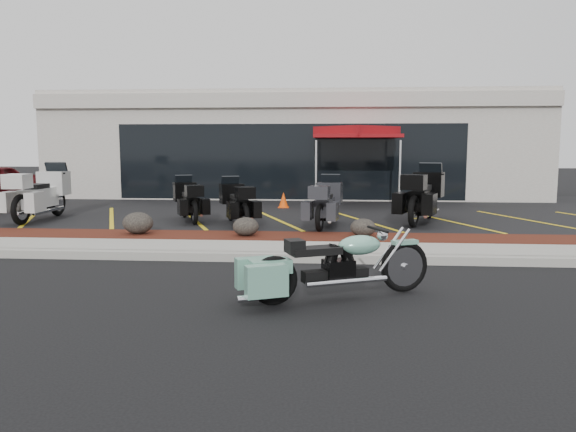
# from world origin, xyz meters

# --- Properties ---
(ground) EXTENTS (90.00, 90.00, 0.00)m
(ground) POSITION_xyz_m (0.00, 0.00, 0.00)
(ground) COLOR black
(ground) RESTS_ON ground
(curb) EXTENTS (24.00, 0.25, 0.15)m
(curb) POSITION_xyz_m (0.00, 0.90, 0.07)
(curb) COLOR gray
(curb) RESTS_ON ground
(sidewalk) EXTENTS (24.00, 1.20, 0.15)m
(sidewalk) POSITION_xyz_m (0.00, 1.60, 0.07)
(sidewalk) COLOR gray
(sidewalk) RESTS_ON ground
(mulch_bed) EXTENTS (24.00, 1.20, 0.16)m
(mulch_bed) POSITION_xyz_m (0.00, 2.80, 0.08)
(mulch_bed) COLOR #3C190D
(mulch_bed) RESTS_ON ground
(upper_lot) EXTENTS (26.00, 9.60, 0.15)m
(upper_lot) POSITION_xyz_m (0.00, 8.20, 0.07)
(upper_lot) COLOR black
(upper_lot) RESTS_ON ground
(dealership_building) EXTENTS (18.00, 8.16, 4.00)m
(dealership_building) POSITION_xyz_m (0.00, 14.47, 2.01)
(dealership_building) COLOR #A39E94
(dealership_building) RESTS_ON ground
(boulder_left) EXTENTS (0.66, 0.55, 0.47)m
(boulder_left) POSITION_xyz_m (-2.69, 2.82, 0.39)
(boulder_left) COLOR black
(boulder_left) RESTS_ON mulch_bed
(boulder_mid) EXTENTS (0.55, 0.46, 0.39)m
(boulder_mid) POSITION_xyz_m (-0.32, 2.73, 0.36)
(boulder_mid) COLOR black
(boulder_mid) RESTS_ON mulch_bed
(boulder_right) EXTENTS (0.53, 0.45, 0.38)m
(boulder_right) POSITION_xyz_m (2.14, 2.82, 0.35)
(boulder_right) COLOR black
(boulder_right) RESTS_ON mulch_bed
(hero_cruiser) EXTENTS (2.77, 1.73, 0.96)m
(hero_cruiser) POSITION_xyz_m (2.51, -1.09, 0.48)
(hero_cruiser) COLOR #76B89E
(hero_cruiser) RESTS_ON ground
(touring_white) EXTENTS (0.97, 2.52, 1.46)m
(touring_white) POSITION_xyz_m (-5.96, 5.76, 0.88)
(touring_white) COLOR silver
(touring_white) RESTS_ON upper_lot
(touring_black_front) EXTENTS (1.49, 2.10, 1.14)m
(touring_black_front) POSITION_xyz_m (-2.42, 5.65, 0.72)
(touring_black_front) COLOR black
(touring_black_front) RESTS_ON upper_lot
(touring_black_mid) EXTENTS (1.47, 2.11, 1.15)m
(touring_black_mid) POSITION_xyz_m (-1.08, 5.12, 0.72)
(touring_black_mid) COLOR black
(touring_black_mid) RESTS_ON upper_lot
(touring_grey) EXTENTS (1.11, 2.18, 1.21)m
(touring_grey) POSITION_xyz_m (1.45, 4.97, 0.76)
(touring_grey) COLOR #2C2D31
(touring_grey) RESTS_ON upper_lot
(touring_black_rear) EXTENTS (1.79, 2.70, 1.47)m
(touring_black_rear) POSITION_xyz_m (4.03, 5.99, 0.89)
(touring_black_rear) COLOR black
(touring_black_rear) RESTS_ON upper_lot
(traffic_cone) EXTENTS (0.35, 0.35, 0.47)m
(traffic_cone) POSITION_xyz_m (-0.01, 8.32, 0.39)
(traffic_cone) COLOR #FA4B08
(traffic_cone) RESTS_ON upper_lot
(popup_canopy) EXTENTS (3.48, 3.48, 2.51)m
(popup_canopy) POSITION_xyz_m (2.25, 9.47, 2.43)
(popup_canopy) COLOR silver
(popup_canopy) RESTS_ON upper_lot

